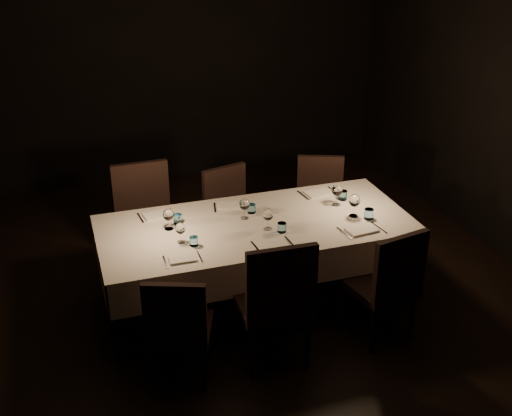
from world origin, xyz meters
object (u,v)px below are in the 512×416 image
object	(u,v)px
dining_table	(256,232)
chair_near_left	(178,325)
chair_near_right	(388,280)
chair_far_center	(231,211)
chair_near_center	(275,298)
chair_far_left	(145,218)
chair_far_right	(320,200)

from	to	relation	value
dining_table	chair_near_left	world-z (taller)	chair_near_left
chair_near_right	chair_far_center	bearing A→B (deg)	-74.02
chair_near_center	chair_far_center	distance (m)	1.58
chair_far_left	chair_far_right	size ratio (longest dim) A/B	1.14
chair_near_left	dining_table	bearing A→B (deg)	-115.54
chair_near_right	dining_table	bearing A→B (deg)	-55.06
chair_far_left	chair_far_center	bearing A→B (deg)	0.23
dining_table	chair_far_left	distance (m)	1.10
chair_far_left	chair_near_center	bearing A→B (deg)	-67.50
chair_near_right	chair_far_right	xyz separation A→B (m)	(0.10, 1.53, -0.02)
chair_near_left	chair_near_right	xyz separation A→B (m)	(1.61, 0.02, 0.04)
dining_table	chair_near_left	size ratio (longest dim) A/B	2.85
chair_near_center	chair_near_right	xyz separation A→B (m)	(0.91, 0.02, -0.04)
chair_near_left	chair_near_right	world-z (taller)	chair_near_right
chair_near_center	chair_near_right	size ratio (longest dim) A/B	1.09
chair_near_right	chair_near_left	bearing A→B (deg)	-10.29
chair_near_left	chair_far_center	xyz separation A→B (m)	(0.82, 1.57, 0.01)
chair_far_left	chair_far_center	distance (m)	0.79
chair_near_right	chair_far_left	world-z (taller)	chair_far_left
chair_far_center	chair_far_right	world-z (taller)	chair_far_right
chair_near_left	chair_near_center	world-z (taller)	chair_near_center
dining_table	chair_far_left	xyz separation A→B (m)	(-0.78, 0.77, -0.12)
dining_table	chair_near_center	world-z (taller)	chair_near_center
chair_near_left	chair_far_right	world-z (taller)	chair_far_right
chair_far_center	chair_far_right	bearing A→B (deg)	-17.01
chair_near_center	chair_far_right	size ratio (longest dim) A/B	1.14
chair_near_right	chair_far_center	xyz separation A→B (m)	(-0.79, 1.55, -0.02)
chair_far_left	chair_far_center	xyz separation A→B (m)	(0.79, 0.01, -0.06)
chair_near_center	chair_far_center	size ratio (longest dim) A/B	1.14
chair_near_left	chair_near_center	bearing A→B (deg)	-159.90
chair_far_center	chair_near_right	bearing A→B (deg)	-78.40
chair_near_left	chair_near_right	distance (m)	1.61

